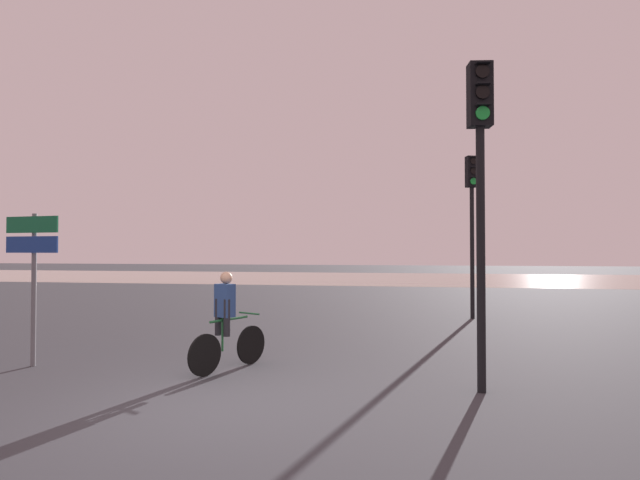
{
  "coord_description": "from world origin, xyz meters",
  "views": [
    {
      "loc": [
        2.39,
        -5.9,
        1.97
      ],
      "look_at": [
        0.5,
        5.0,
        2.2
      ],
      "focal_mm": 28.0,
      "sensor_mm": 36.0,
      "label": 1
    }
  ],
  "objects": [
    {
      "name": "traffic_light_far_right",
      "position": [
        4.27,
        9.05,
        3.25
      ],
      "size": [
        0.37,
        0.39,
        4.7
      ],
      "rotation": [
        0.0,
        0.0,
        3.42
      ],
      "color": "black",
      "rests_on": "ground"
    },
    {
      "name": "water_strip",
      "position": [
        0.0,
        29.42,
        0.0
      ],
      "size": [
        80.0,
        16.0,
        0.01
      ],
      "primitive_type": "cube",
      "color": "#9E937F",
      "rests_on": "ground"
    },
    {
      "name": "direction_sign_post",
      "position": [
        -3.88,
        1.63,
        1.79
      ],
      "size": [
        1.09,
        0.18,
        2.6
      ],
      "rotation": [
        0.0,
        0.0,
        3.01
      ],
      "color": "slate",
      "rests_on": "ground"
    },
    {
      "name": "traffic_light_near_right",
      "position": [
        3.42,
        1.34,
        3.19
      ],
      "size": [
        0.35,
        0.37,
        4.61
      ],
      "rotation": [
        0.0,
        0.0,
        3.27
      ],
      "color": "black",
      "rests_on": "ground"
    },
    {
      "name": "cyclist",
      "position": [
        -0.53,
        1.93,
        0.82
      ],
      "size": [
        0.8,
        1.56,
        1.62
      ],
      "rotation": [
        0.0,
        0.0,
        -0.44
      ],
      "color": "black",
      "rests_on": "ground"
    },
    {
      "name": "ground_plane",
      "position": [
        0.0,
        0.0,
        0.0
      ],
      "size": [
        120.0,
        120.0,
        0.0
      ],
      "primitive_type": "plane",
      "color": "#333338"
    }
  ]
}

